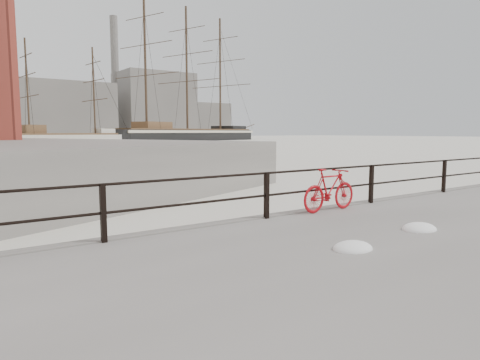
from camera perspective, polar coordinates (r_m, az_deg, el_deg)
ground at (r=14.76m, az=24.90°, el=-2.76°), size 400.00×400.00×0.00m
guardrail at (r=14.58m, az=25.56°, el=0.47°), size 28.00×0.10×1.00m
bicycle at (r=10.22m, az=11.86°, el=-1.27°), size 1.69×0.29×1.02m
barque_black at (r=109.61m, az=-6.99°, el=5.22°), size 63.97×39.92×34.37m
schooner_mid at (r=86.63m, az=-22.33°, el=4.48°), size 27.84×14.67×19.33m
industrial_west at (r=150.96m, az=-22.88°, el=8.50°), size 32.00×18.00×18.00m
industrial_mid at (r=166.88m, az=-11.33°, el=9.66°), size 26.00×20.00×24.00m
industrial_east at (r=181.57m, az=-5.23°, el=7.90°), size 20.00×16.00×14.00m
smokestack at (r=167.64m, az=-16.29°, el=12.95°), size 2.80×2.80×44.00m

